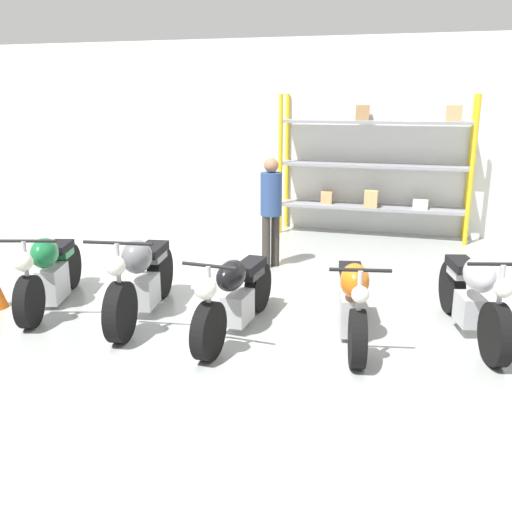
% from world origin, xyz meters
% --- Properties ---
extents(ground_plane, '(30.00, 30.00, 0.00)m').
position_xyz_m(ground_plane, '(0.00, 0.00, 0.00)').
color(ground_plane, '#9EA3A0').
extents(back_wall, '(30.00, 0.08, 3.60)m').
position_xyz_m(back_wall, '(0.00, 5.16, 1.80)').
color(back_wall, white).
rests_on(back_wall, ground_plane).
extents(shelving_rack, '(3.45, 0.63, 2.58)m').
position_xyz_m(shelving_rack, '(1.01, 4.80, 1.32)').
color(shelving_rack, gold).
rests_on(shelving_rack, ground_plane).
extents(motorcycle_green, '(0.85, 1.96, 1.01)m').
position_xyz_m(motorcycle_green, '(-2.51, -0.13, 0.44)').
color(motorcycle_green, black).
rests_on(motorcycle_green, ground_plane).
extents(motorcycle_grey, '(0.74, 2.08, 1.09)m').
position_xyz_m(motorcycle_grey, '(-1.24, -0.14, 0.48)').
color(motorcycle_grey, black).
rests_on(motorcycle_grey, ground_plane).
extents(motorcycle_black, '(0.57, 2.05, 0.98)m').
position_xyz_m(motorcycle_black, '(-0.04, -0.29, 0.44)').
color(motorcycle_black, black).
rests_on(motorcycle_black, ground_plane).
extents(motorcycle_orange, '(0.67, 1.98, 0.98)m').
position_xyz_m(motorcycle_orange, '(1.21, -0.05, 0.41)').
color(motorcycle_orange, black).
rests_on(motorcycle_orange, ground_plane).
extents(motorcycle_silver, '(0.80, 2.02, 1.03)m').
position_xyz_m(motorcycle_silver, '(2.46, 0.34, 0.47)').
color(motorcycle_silver, black).
rests_on(motorcycle_silver, ground_plane).
extents(person_browsing, '(0.45, 0.45, 1.67)m').
position_xyz_m(person_browsing, '(-0.31, 2.27, 0.98)').
color(person_browsing, '#38332D').
rests_on(person_browsing, ground_plane).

